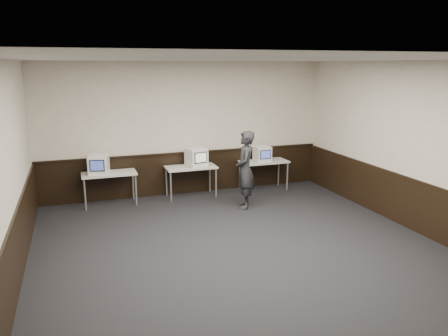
% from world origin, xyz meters
% --- Properties ---
extents(floor, '(8.00, 8.00, 0.00)m').
position_xyz_m(floor, '(0.00, 0.00, 0.00)').
color(floor, black).
rests_on(floor, ground).
extents(ceiling, '(8.00, 8.00, 0.00)m').
position_xyz_m(ceiling, '(0.00, 0.00, 3.20)').
color(ceiling, white).
rests_on(ceiling, back_wall).
extents(back_wall, '(7.00, 0.00, 7.00)m').
position_xyz_m(back_wall, '(0.00, 4.00, 1.60)').
color(back_wall, beige).
rests_on(back_wall, ground).
extents(left_wall, '(0.00, 8.00, 8.00)m').
position_xyz_m(left_wall, '(-3.50, 0.00, 1.60)').
color(left_wall, beige).
rests_on(left_wall, ground).
extents(right_wall, '(0.00, 8.00, 8.00)m').
position_xyz_m(right_wall, '(3.50, 0.00, 1.60)').
color(right_wall, beige).
rests_on(right_wall, ground).
extents(wainscot_back, '(6.98, 0.04, 1.00)m').
position_xyz_m(wainscot_back, '(0.00, 3.98, 0.50)').
color(wainscot_back, black).
rests_on(wainscot_back, back_wall).
extents(wainscot_left, '(0.04, 7.98, 1.00)m').
position_xyz_m(wainscot_left, '(-3.48, 0.00, 0.50)').
color(wainscot_left, black).
rests_on(wainscot_left, left_wall).
extents(wainscot_right, '(0.04, 7.98, 1.00)m').
position_xyz_m(wainscot_right, '(3.48, 0.00, 0.50)').
color(wainscot_right, black).
rests_on(wainscot_right, right_wall).
extents(wainscot_rail, '(6.98, 0.06, 0.04)m').
position_xyz_m(wainscot_rail, '(0.00, 3.96, 1.02)').
color(wainscot_rail, black).
rests_on(wainscot_rail, wainscot_back).
extents(desk_left, '(1.20, 0.60, 0.75)m').
position_xyz_m(desk_left, '(-1.90, 3.60, 0.68)').
color(desk_left, beige).
rests_on(desk_left, ground).
extents(desk_center, '(1.20, 0.60, 0.75)m').
position_xyz_m(desk_center, '(0.00, 3.60, 0.68)').
color(desk_center, beige).
rests_on(desk_center, ground).
extents(desk_right, '(1.20, 0.60, 0.75)m').
position_xyz_m(desk_right, '(1.90, 3.60, 0.68)').
color(desk_right, beige).
rests_on(desk_right, ground).
extents(emac_left, '(0.51, 0.52, 0.42)m').
position_xyz_m(emac_left, '(-2.11, 3.58, 0.96)').
color(emac_left, white).
rests_on(emac_left, desk_left).
extents(emac_center, '(0.52, 0.53, 0.43)m').
position_xyz_m(emac_center, '(0.15, 3.63, 0.97)').
color(emac_center, white).
rests_on(emac_center, desk_center).
extents(emac_right, '(0.38, 0.41, 0.38)m').
position_xyz_m(emac_right, '(1.85, 3.58, 0.94)').
color(emac_right, white).
rests_on(emac_right, desk_right).
extents(person, '(0.60, 0.73, 1.72)m').
position_xyz_m(person, '(0.93, 2.44, 0.86)').
color(person, '#232428').
rests_on(person, ground).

